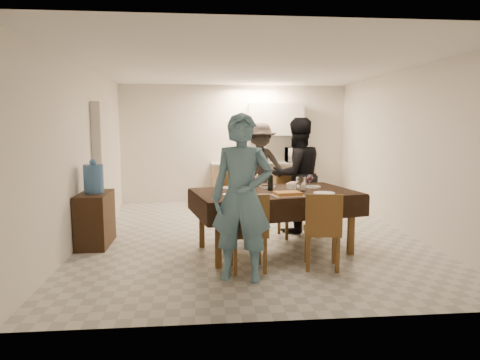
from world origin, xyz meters
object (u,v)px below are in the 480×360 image
object	(u,v)px
console	(95,219)
water_jug	(94,179)
wine_bottle	(270,180)
microwave	(300,155)
water_pitcher	(301,184)
dining_table	(274,194)
person_far	(297,175)
person_kitchen	(260,166)
savoury_tart	(287,194)
person_near	(242,198)

from	to	relation	value
console	water_jug	distance (m)	0.59
wine_bottle	microwave	world-z (taller)	microwave
water_pitcher	wine_bottle	bearing A→B (deg)	165.96
dining_table	water_pitcher	distance (m)	0.38
microwave	console	bearing A→B (deg)	39.36
wine_bottle	person_far	bearing A→B (deg)	59.04
person_far	console	bearing A→B (deg)	-7.32
water_jug	person_far	bearing A→B (deg)	9.70
person_kitchen	person_far	bearing A→B (deg)	-81.57
water_pitcher	savoury_tart	bearing A→B (deg)	-127.15
console	wine_bottle	xyz separation A→B (m)	(2.46, -0.48, 0.60)
person_near	dining_table	bearing A→B (deg)	76.77
savoury_tart	dining_table	bearing A→B (deg)	104.74
console	water_pitcher	size ratio (longest dim) A/B	4.15
water_jug	person_kitchen	world-z (taller)	person_kitchen
savoury_tart	person_far	xyz separation A→B (m)	(0.45, 1.43, 0.06)
savoury_tart	microwave	size ratio (longest dim) A/B	0.64
console	water_jug	bearing A→B (deg)	90.00
console	savoury_tart	bearing A→B (deg)	-19.13
wine_bottle	person_kitchen	size ratio (longest dim) A/B	0.17
console	microwave	bearing A→B (deg)	39.36
water_pitcher	person_far	xyz separation A→B (m)	(0.20, 1.10, -0.01)
person_near	person_kitchen	bearing A→B (deg)	93.61
dining_table	savoury_tart	size ratio (longest dim) A/B	6.27
dining_table	microwave	bearing A→B (deg)	59.76
dining_table	wine_bottle	bearing A→B (deg)	123.18
water_pitcher	person_near	distance (m)	1.35
console	person_far	xyz separation A→B (m)	(3.06, 0.52, 0.54)
console	person_far	distance (m)	3.15
console	microwave	distance (m)	4.84
microwave	person_near	distance (m)	4.93
water_jug	person_near	bearing A→B (deg)	-38.77
person_far	person_kitchen	world-z (taller)	person_far
water_pitcher	water_jug	bearing A→B (deg)	168.61
console	wine_bottle	bearing A→B (deg)	-10.95
water_jug	water_pitcher	xyz separation A→B (m)	(2.86, -0.58, -0.03)
console	savoury_tart	world-z (taller)	savoury_tart
savoury_tart	wine_bottle	bearing A→B (deg)	109.23
water_pitcher	person_near	size ratio (longest dim) A/B	0.11
dining_table	water_pitcher	world-z (taller)	water_pitcher
dining_table	person_near	size ratio (longest dim) A/B	1.26
wine_bottle	water_pitcher	distance (m)	0.42
water_jug	person_kitchen	distance (m)	3.78
wine_bottle	microwave	size ratio (longest dim) A/B	0.51
console	wine_bottle	size ratio (longest dim) A/B	2.76
dining_table	person_far	distance (m)	1.19
console	water_jug	world-z (taller)	water_jug
dining_table	console	bearing A→B (deg)	156.35
console	water_pitcher	distance (m)	2.97
wine_bottle	microwave	bearing A→B (deg)	70.60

